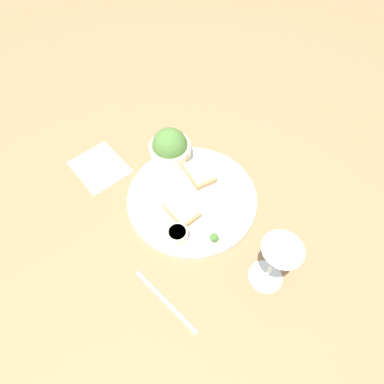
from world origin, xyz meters
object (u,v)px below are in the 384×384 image
(sauce_ramekin, at_px, (177,234))
(cheese_toast_near, at_px, (181,209))
(salad_bowl, at_px, (170,148))
(fork, at_px, (165,301))
(wine_glass, at_px, (277,259))
(cheese_toast_far, at_px, (200,173))
(napkin, at_px, (100,167))

(sauce_ramekin, bearing_deg, cheese_toast_near, -33.94)
(salad_bowl, xyz_separation_m, cheese_toast_near, (-0.18, 0.05, -0.03))
(salad_bowl, height_order, fork, salad_bowl)
(wine_glass, height_order, fork, wine_glass)
(cheese_toast_far, relative_size, wine_glass, 0.55)
(sauce_ramekin, height_order, napkin, sauce_ramekin)
(fork, bearing_deg, salad_bowl, -26.95)
(salad_bowl, height_order, sauce_ramekin, salad_bowl)
(salad_bowl, height_order, cheese_toast_near, salad_bowl)
(wine_glass, bearing_deg, cheese_toast_near, 22.69)
(cheese_toast_far, xyz_separation_m, fork, (-0.26, 0.22, -0.02))
(fork, bearing_deg, napkin, 1.72)
(wine_glass, bearing_deg, cheese_toast_far, 0.45)
(cheese_toast_near, relative_size, wine_glass, 0.61)
(napkin, bearing_deg, sauce_ramekin, -161.59)
(salad_bowl, xyz_separation_m, sauce_ramekin, (-0.24, 0.09, -0.02))
(sauce_ramekin, relative_size, napkin, 0.29)
(cheese_toast_near, relative_size, cheese_toast_far, 1.11)
(napkin, xyz_separation_m, fork, (-0.43, -0.01, -0.00))
(cheese_toast_near, height_order, wine_glass, wine_glass)
(sauce_ramekin, height_order, cheese_toast_far, sauce_ramekin)
(sauce_ramekin, relative_size, cheese_toast_near, 0.52)
(cheese_toast_near, xyz_separation_m, fork, (-0.18, 0.13, -0.02))
(napkin, distance_m, fork, 0.43)
(salad_bowl, relative_size, sauce_ramekin, 2.27)
(salad_bowl, relative_size, cheese_toast_far, 1.31)
(sauce_ramekin, xyz_separation_m, napkin, (0.31, 0.10, -0.03))
(sauce_ramekin, height_order, wine_glass, wine_glass)
(sauce_ramekin, xyz_separation_m, wine_glass, (-0.18, -0.14, 0.08))
(salad_bowl, bearing_deg, cheese_toast_far, -156.13)
(cheese_toast_near, xyz_separation_m, wine_glass, (-0.24, -0.10, 0.09))
(wine_glass, distance_m, napkin, 0.55)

